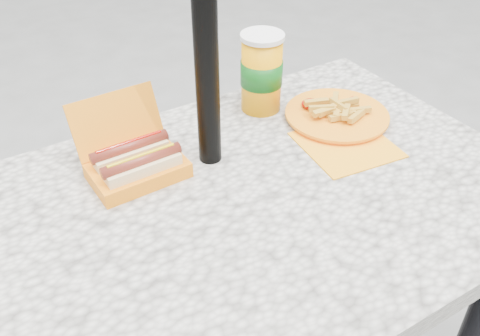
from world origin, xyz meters
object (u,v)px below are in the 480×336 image
soda_cup (261,72)px  umbrella_pole (204,4)px  fries_plate (337,116)px  hotdog_box (136,162)px

soda_cup → umbrella_pole: bearing=-150.1°
umbrella_pole → fries_plate: 0.48m
hotdog_box → soda_cup: bearing=12.8°
umbrella_pole → fries_plate: size_ratio=6.45×
hotdog_box → soda_cup: 0.40m
umbrella_pole → hotdog_box: 0.36m
umbrella_pole → hotdog_box: (-0.16, 0.03, -0.31)m
umbrella_pole → soda_cup: bearing=29.9°
soda_cup → hotdog_box: bearing=-165.6°
fries_plate → umbrella_pole: bearing=175.5°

